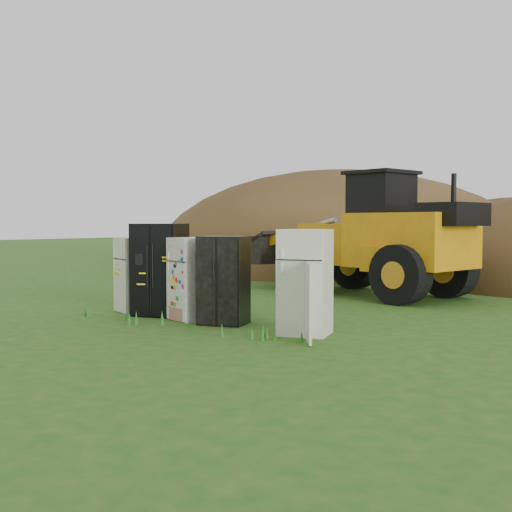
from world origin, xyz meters
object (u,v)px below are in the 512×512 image
(wheel_loader, at_px, (356,234))
(fridge_sticker, at_px, (191,279))
(fridge_dark_mid, at_px, (224,280))
(fridge_open_door, at_px, (305,282))
(fridge_leftmost, at_px, (135,275))
(fridge_black_side, at_px, (160,270))

(wheel_loader, bearing_deg, fridge_sticker, -82.31)
(fridge_dark_mid, distance_m, wheel_loader, 6.45)
(wheel_loader, bearing_deg, fridge_open_door, -58.26)
(fridge_leftmost, bearing_deg, fridge_sticker, 14.65)
(fridge_leftmost, height_order, fridge_sticker, fridge_sticker)
(fridge_black_side, height_order, wheel_loader, wheel_loader)
(fridge_black_side, xyz_separation_m, wheel_loader, (1.15, 6.34, 0.70))
(fridge_sticker, distance_m, fridge_open_door, 2.79)
(fridge_black_side, relative_size, fridge_sticker, 1.17)
(fridge_sticker, relative_size, wheel_loader, 0.24)
(fridge_open_door, distance_m, wheel_loader, 6.87)
(fridge_black_side, bearing_deg, fridge_sticker, -21.91)
(fridge_dark_mid, relative_size, fridge_open_door, 0.92)
(fridge_leftmost, height_order, fridge_dark_mid, fridge_dark_mid)
(fridge_sticker, relative_size, fridge_dark_mid, 0.98)
(fridge_black_side, height_order, fridge_open_door, fridge_black_side)
(fridge_leftmost, bearing_deg, fridge_dark_mid, 15.53)
(fridge_open_door, height_order, wheel_loader, wheel_loader)
(fridge_dark_mid, height_order, fridge_open_door, fridge_open_door)
(fridge_sticker, xyz_separation_m, fridge_dark_mid, (0.88, 0.01, 0.02))
(fridge_open_door, bearing_deg, fridge_black_side, 161.12)
(fridge_leftmost, distance_m, fridge_sticker, 1.82)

